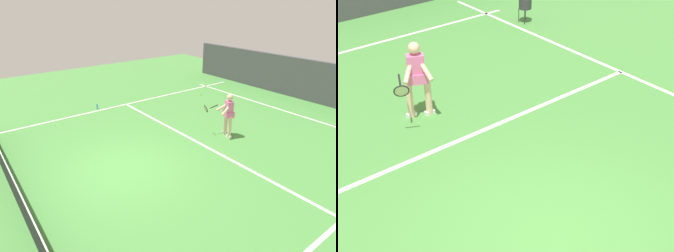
{
  "view_description": "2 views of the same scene",
  "coord_description": "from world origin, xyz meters",
  "views": [
    {
      "loc": [
        -6.64,
        3.31,
        4.56
      ],
      "look_at": [
        0.25,
        -1.9,
        0.78
      ],
      "focal_mm": 31.29,
      "sensor_mm": 36.0,
      "label": 1
    },
    {
      "loc": [
        3.81,
        3.5,
        5.07
      ],
      "look_at": [
        -0.21,
        -1.43,
        1.1
      ],
      "focal_mm": 53.5,
      "sensor_mm": 36.0,
      "label": 2
    }
  ],
  "objects": [
    {
      "name": "service_line_marking",
      "position": [
        0.0,
        -2.95,
        0.0
      ],
      "size": [
        9.78,
        0.1,
        0.01
      ],
      "primitive_type": "cube",
      "color": "white",
      "rests_on": "ground"
    },
    {
      "name": "ground_plane",
      "position": [
        0.0,
        0.0,
        0.0
      ],
      "size": [
        27.55,
        27.55,
        0.0
      ],
      "primitive_type": "plane",
      "color": "#4C9342"
    },
    {
      "name": "tennis_player",
      "position": [
        -0.25,
        -4.15,
        0.85
      ],
      "size": [
        1.02,
        0.84,
        1.55
      ],
      "color": "beige",
      "rests_on": "ground"
    },
    {
      "name": "ball_hopper",
      "position": [
        -5.32,
        -6.83,
        0.55
      ],
      "size": [
        0.36,
        0.36,
        0.74
      ],
      "color": "#333338",
      "rests_on": "ground"
    }
  ]
}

